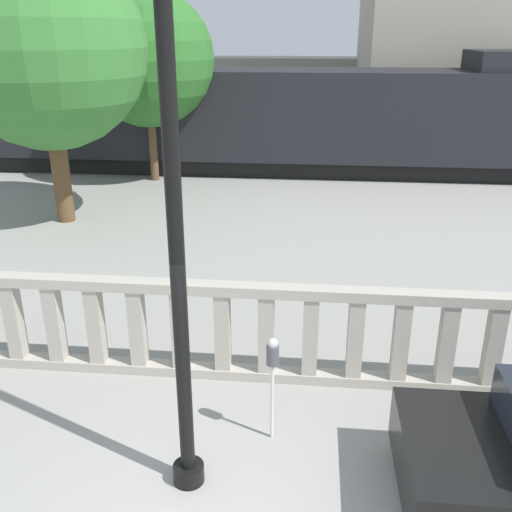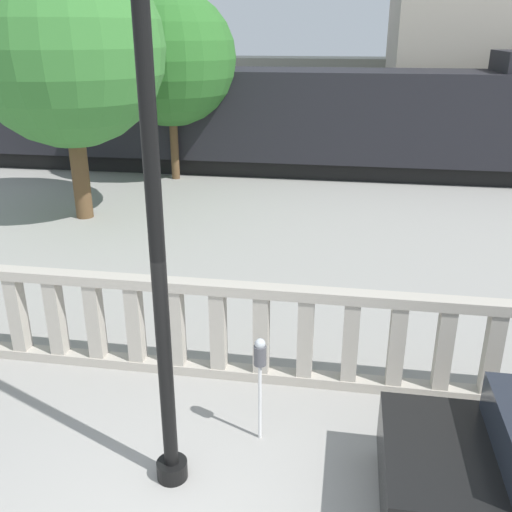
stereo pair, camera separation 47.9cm
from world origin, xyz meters
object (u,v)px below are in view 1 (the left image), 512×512
at_px(train_near, 247,118).
at_px(tree_left, 45,48).
at_px(parking_meter, 273,362).
at_px(train_far, 368,89).
at_px(tree_right, 147,59).
at_px(lamppost, 168,103).

bearing_deg(train_near, tree_left, -122.73).
bearing_deg(tree_left, parking_meter, -53.15).
bearing_deg(parking_meter, tree_left, 126.85).
xyz_separation_m(parking_meter, train_far, (2.99, 24.80, 0.69)).
xyz_separation_m(train_near, tree_left, (-3.89, -6.05, 2.34)).
distance_m(tree_left, tree_right, 4.51).
height_order(lamppost, train_near, lamppost).
distance_m(parking_meter, train_far, 24.98).
distance_m(parking_meter, tree_right, 13.18).
height_order(lamppost, train_far, lamppost).
distance_m(lamppost, parking_meter, 3.09).
bearing_deg(parking_meter, train_near, 97.77).
xyz_separation_m(train_near, train_far, (4.86, 11.06, -0.03)).
bearing_deg(train_far, tree_right, -120.94).
height_order(train_far, tree_right, tree_right).
bearing_deg(lamppost, tree_right, 106.68).
relative_size(parking_meter, train_far, 0.07).
relative_size(tree_left, tree_right, 1.13).
bearing_deg(lamppost, train_near, 94.16).
xyz_separation_m(train_far, tree_right, (-7.65, -12.76, 1.96)).
bearing_deg(train_far, lamppost, -98.46).
xyz_separation_m(tree_left, tree_right, (1.10, 4.35, -0.41)).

